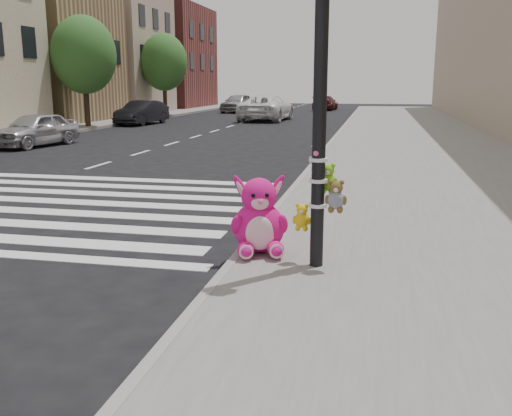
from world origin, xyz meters
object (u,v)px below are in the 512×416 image
(signal_pole, at_px, (321,127))
(pink_bunny, at_px, (259,221))
(car_silver_far, at_px, (35,129))
(car_white_near, at_px, (266,108))
(red_teddy, at_px, (259,244))
(car_dark_far, at_px, (142,113))

(signal_pole, xyz_separation_m, pink_bunny, (-0.81, 0.36, -1.25))
(car_silver_far, height_order, car_white_near, car_white_near)
(pink_bunny, relative_size, car_white_near, 0.19)
(signal_pole, relative_size, red_teddy, 19.12)
(signal_pole, relative_size, car_silver_far, 1.08)
(signal_pole, distance_m, car_dark_far, 26.60)
(pink_bunny, distance_m, car_dark_far, 25.89)
(car_silver_far, xyz_separation_m, car_white_near, (5.60, 16.00, 0.15))
(pink_bunny, distance_m, car_silver_far, 16.18)
(car_dark_far, bearing_deg, car_white_near, 43.38)
(signal_pole, relative_size, pink_bunny, 3.80)
(car_silver_far, bearing_deg, red_teddy, -38.83)
(car_dark_far, bearing_deg, signal_pole, -56.60)
(pink_bunny, xyz_separation_m, car_white_near, (-5.31, 27.95, 0.21))
(pink_bunny, relative_size, car_dark_far, 0.26)
(pink_bunny, height_order, red_teddy, pink_bunny)
(car_white_near, bearing_deg, pink_bunny, 103.05)
(car_silver_far, relative_size, car_dark_far, 0.92)
(car_dark_far, bearing_deg, pink_bunny, -57.83)
(signal_pole, relative_size, car_dark_far, 0.99)
(pink_bunny, xyz_separation_m, car_silver_far, (-10.91, 11.95, 0.06))
(red_teddy, xyz_separation_m, car_dark_far, (-11.48, 23.16, 0.42))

